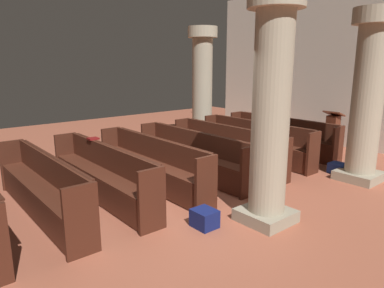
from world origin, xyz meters
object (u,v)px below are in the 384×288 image
Objects in this scene: pew_row_0 at (281,134)px; pew_row_6 at (41,184)px; pillar_aisle_rear at (271,106)px; pew_row_1 at (256,139)px; lectern at (332,134)px; kneeler_box_navy at (205,218)px; pew_row_2 at (226,146)px; pew_row_3 at (192,153)px; kneeler_box_blue at (338,168)px; pew_row_4 at (151,161)px; pillar_aisle_side at (368,94)px; pillar_far_side at (202,84)px; hymn_book at (93,139)px; pew_row_5 at (102,172)px.

pew_row_6 is (0.00, -6.11, 0.00)m from pew_row_0.
pew_row_1 is at bearing 132.72° from pillar_aisle_rear.
lectern is 5.90m from kneeler_box_navy.
pew_row_2 and pew_row_3 have the same top height.
pew_row_0 is 9.04× the size of kneeler_box_blue.
pew_row_4 is 0.97× the size of pillar_aisle_side.
pillar_aisle_rear is at bearing -31.51° from pillar_far_side.
pew_row_0 is 4.50m from pillar_aisle_rear.
pillar_far_side is at bearing 111.28° from hymn_book.
kneeler_box_blue is (1.90, 2.54, -0.39)m from pew_row_3.
hymn_book is (-0.71, -3.88, 0.44)m from pew_row_1.
pew_row_1 is at bearing -170.32° from pillar_aisle_side.
pew_row_6 is at bearing -90.00° from pew_row_1.
lectern reaches higher than pew_row_3.
pew_row_1 is 2.67m from pillar_far_side.
pew_row_0 and pew_row_1 have the same top height.
kneeler_box_blue is at bearing 99.12° from pillar_aisle_rear.
pillar_far_side is 9.36× the size of kneeler_box_blue.
pew_row_0 is at bearing 90.00° from pew_row_6.
hymn_book is (-0.71, 1.21, 0.44)m from pew_row_6.
kneeler_box_blue is (1.18, -1.82, -0.34)m from lectern.
pew_row_1 is 1.02m from pew_row_2.
pillar_aisle_side is 4.74m from pillar_far_side.
pew_row_5 is 0.97× the size of pillar_far_side.
pillar_aisle_side reaches higher than pew_row_2.
pew_row_1 is at bearing -165.06° from kneeler_box_blue.
pew_row_0 is 0.97× the size of pillar_aisle_rear.
pew_row_6 is 17.11× the size of hymn_book.
pillar_far_side is 9.61× the size of kneeler_box_navy.
pew_row_1 is 1.00× the size of pew_row_5.
pew_row_5 is at bearing -148.25° from pillar_aisle_rear.
pillar_aisle_side is at bearing 30.79° from pew_row_2.
pew_row_3 and pew_row_6 have the same top height.
pillar_aisle_rear is at bearing 46.24° from pew_row_6.
pew_row_4 is 2.04m from pew_row_6.
pew_row_5 reaches higher than kneeler_box_navy.
kneeler_box_navy is (1.23, -5.76, -0.32)m from lectern.
kneeler_box_blue is at bearing 59.29° from hymn_book.
pew_row_1 is 4.07m from pew_row_5.
pew_row_0 is 1.00× the size of pew_row_5.
pew_row_2 is at bearing 90.00° from pew_row_3.
pew_row_4 is 1.00× the size of pew_row_6.
pew_row_0 is at bearing 164.88° from kneeler_box_blue.
pillar_far_side is (-4.74, -0.10, 0.00)m from pillar_aisle_side.
pillar_aisle_rear reaches higher than pew_row_1.
pillar_far_side is at bearing 150.41° from pew_row_2.
pillar_far_side reaches higher than pew_row_4.
pillar_far_side is at bearing -163.24° from pew_row_0.
kneeler_box_navy is at bearing -89.25° from kneeler_box_blue.
pew_row_0 is at bearing 123.55° from pillar_aisle_rear.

